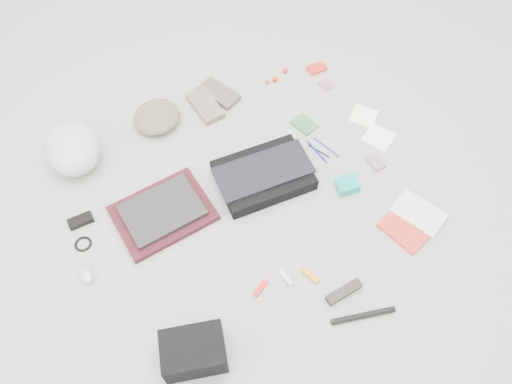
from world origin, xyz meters
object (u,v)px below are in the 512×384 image
bike_helmet (73,148)px  accordion_wallet (347,185)px  camera_bag (194,352)px  laptop (162,210)px  book_red (404,230)px  messenger_bag (263,175)px

bike_helmet → accordion_wallet: size_ratio=3.16×
camera_bag → accordion_wallet: (0.92, 0.31, -0.05)m
bike_helmet → laptop: bearing=-58.2°
camera_bag → book_red: bearing=20.9°
laptop → camera_bag: size_ratio=1.43×
laptop → book_red: (0.83, -0.60, -0.03)m
camera_bag → accordion_wallet: bearing=39.0°
messenger_bag → accordion_wallet: 0.37m
laptop → bike_helmet: bike_helmet is taller
messenger_bag → bike_helmet: bearing=149.8°
laptop → camera_bag: bearing=-105.4°
laptop → accordion_wallet: 0.82m
book_red → accordion_wallet: accordion_wallet is taller
bike_helmet → accordion_wallet: bearing=-30.8°
messenger_bag → laptop: (-0.46, 0.07, 0.00)m
camera_bag → book_red: size_ratio=1.17×
bike_helmet → messenger_bag: bearing=-30.8°
book_red → bike_helmet: bearing=122.0°
camera_bag → messenger_bag: bearing=61.4°
laptop → bike_helmet: (-0.21, 0.47, 0.05)m
bike_helmet → book_red: bike_helmet is taller
bike_helmet → camera_bag: size_ratio=1.31×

